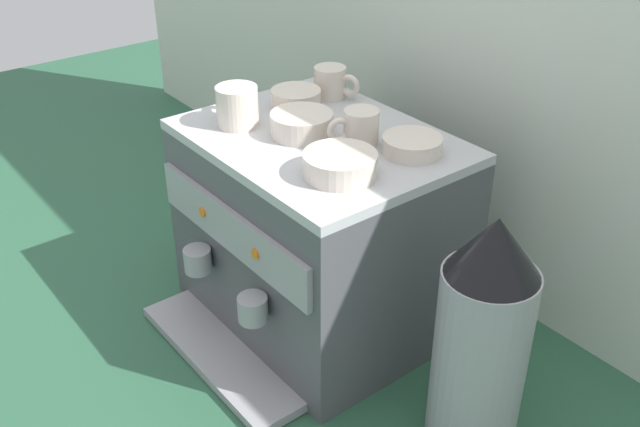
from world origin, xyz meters
The scene contains 12 objects.
ground_plane centered at (0.00, 0.00, 0.00)m, with size 4.00×4.00×0.00m, color #28563D.
tiled_backsplash_wall centered at (0.00, 0.37, 0.59)m, with size 2.80×0.03×1.17m, color silver.
espresso_machine centered at (0.00, 0.00, 0.21)m, with size 0.53×0.52×0.42m.
ceramic_cup_0 centered at (-0.14, 0.14, 0.46)m, with size 0.10×0.07×0.07m.
ceramic_cup_1 centered at (-0.15, -0.09, 0.46)m, with size 0.12×0.09×0.08m.
ceramic_cup_2 centered at (0.07, 0.04, 0.46)m, with size 0.07×0.10×0.07m.
ceramic_bowl_0 centered at (0.15, -0.07, 0.44)m, with size 0.13×0.13×0.04m.
ceramic_bowl_1 centered at (-0.03, -0.02, 0.44)m, with size 0.12×0.12×0.04m.
ceramic_bowl_2 centered at (0.16, 0.09, 0.44)m, with size 0.11×0.11×0.03m.
ceramic_bowl_3 centered at (-0.14, 0.04, 0.44)m, with size 0.10×0.10×0.04m.
coffee_grinder centered at (0.44, -0.01, 0.22)m, with size 0.16×0.16×0.45m.
milk_pitcher centered at (-0.37, 0.01, 0.08)m, with size 0.09×0.09×0.15m, color #B7B7BC.
Camera 1 is at (1.01, -0.79, 1.02)m, focal length 41.25 mm.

